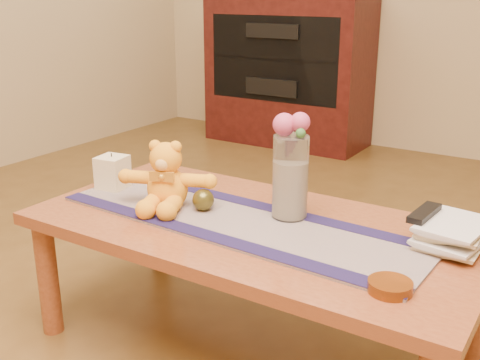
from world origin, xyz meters
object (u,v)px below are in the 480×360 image
Objects in this scene: teddy_bear at (167,175)px; tv_remote at (424,213)px; bronze_ball at (203,200)px; glass_vase at (290,177)px; pillar_candle at (113,172)px; book_bottom at (423,236)px; amber_dish at (390,287)px.

teddy_bear is 1.92× the size of tv_remote.
bronze_ball is 0.44× the size of tv_remote.
tv_remote is (0.40, 0.06, -0.05)m from glass_vase.
bronze_ball is at bearing -161.68° from tv_remote.
pillar_candle is 0.68m from glass_vase.
book_bottom is at bearing 90.00° from tv_remote.
bronze_ball is (-0.26, -0.10, -0.09)m from glass_vase.
glass_vase is 0.52m from amber_dish.
tv_remote is at bearing 93.45° from amber_dish.
tv_remote is at bearing 8.35° from glass_vase.
teddy_bear is at bearing -161.96° from tv_remote.
glass_vase is (0.67, 0.09, 0.07)m from pillar_candle.
pillar_candle reaches higher than bronze_ball.
glass_vase is at bearing 146.27° from amber_dish.
tv_remote is (-0.00, -0.01, 0.07)m from book_bottom.
pillar_candle is 0.44× the size of glass_vase.
glass_vase is at bearing -168.55° from book_bottom.
book_bottom is 2.08× the size of amber_dish.
glass_vase is 3.68× the size of bronze_ball.
teddy_bear is 0.15m from bronze_ball.
bronze_ball reaches higher than amber_dish.
book_bottom is (0.79, 0.20, -0.10)m from teddy_bear.
amber_dish is (0.80, -0.15, -0.10)m from teddy_bear.
pillar_candle is 1.08× the size of amber_dish.
bronze_ball is at bearing -158.81° from glass_vase.
glass_vase reaches higher than pillar_candle.
pillar_candle is 0.72× the size of tv_remote.
pillar_candle is (-0.28, 0.03, -0.05)m from teddy_bear.
bronze_ball is 0.32× the size of book_bottom.
teddy_bear is 2.67× the size of pillar_candle.
amber_dish is (1.09, -0.19, -0.05)m from pillar_candle.
bronze_ball is (0.41, -0.01, -0.02)m from pillar_candle.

